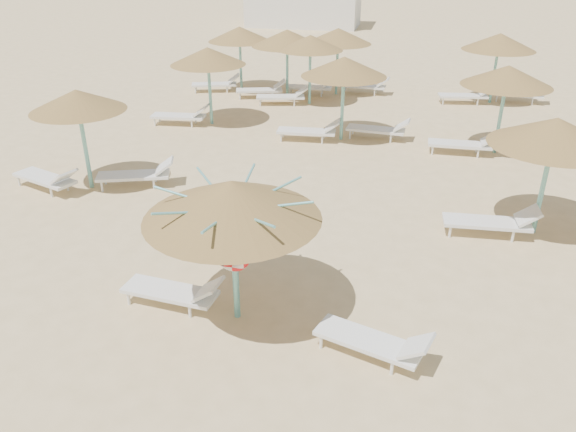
# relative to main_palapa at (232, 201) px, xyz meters

# --- Properties ---
(ground) EXTENTS (120.00, 120.00, 0.00)m
(ground) POSITION_rel_main_palapa_xyz_m (0.16, 0.05, -2.28)
(ground) COLOR #D9BA84
(ground) RESTS_ON ground
(main_palapa) EXTENTS (2.93, 2.93, 2.63)m
(main_palapa) POSITION_rel_main_palapa_xyz_m (0.00, 0.00, 0.00)
(main_palapa) COLOR #68B4B2
(main_palapa) RESTS_ON ground
(lounger_main_a) EXTENTS (1.94, 0.75, 0.69)m
(lounger_main_a) POSITION_rel_main_palapa_xyz_m (-1.16, 0.04, -1.95)
(lounger_main_a) COLOR white
(lounger_main_a) RESTS_ON ground
(lounger_main_b) EXTENTS (1.94, 1.09, 0.67)m
(lounger_main_b) POSITION_rel_main_palapa_xyz_m (2.48, -0.57, -1.96)
(lounger_main_b) COLOR white
(lounger_main_b) RESTS_ON ground
(palapa_field) EXTENTS (20.52, 14.08, 2.72)m
(palapa_field) POSITION_rel_main_palapa_xyz_m (1.75, 11.15, 0.02)
(palapa_field) COLOR #68B4B2
(palapa_field) RESTS_ON ground
(service_hut) EXTENTS (8.40, 4.40, 3.25)m
(service_hut) POSITION_rel_main_palapa_xyz_m (-5.84, 35.05, -0.64)
(service_hut) COLOR silver
(service_hut) RESTS_ON ground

